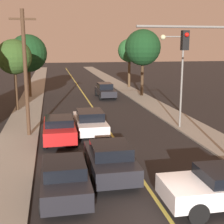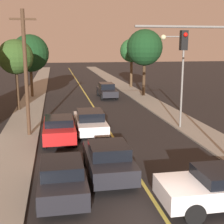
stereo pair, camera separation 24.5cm
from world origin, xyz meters
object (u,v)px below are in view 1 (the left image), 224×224
car_near_lane_second (90,121)px  car_outer_lane_front (65,178)px  tree_right_near (129,51)px  utility_pole_left (25,72)px  tree_left_near (14,57)px  tree_left_far (28,53)px  car_outer_lane_second (59,128)px  traffic_signal_mast (216,69)px  tree_right_far (143,48)px  car_far_oncoming (105,90)px  streetlamp_right (177,68)px  car_near_lane_front (110,159)px  car_crossing_right (223,186)px

car_near_lane_second → car_outer_lane_front: size_ratio=1.20×
car_near_lane_second → tree_right_near: (8.20, 21.68, 4.29)m
car_near_lane_second → utility_pole_left: (-4.04, -0.19, 3.43)m
tree_left_near → tree_left_far: tree_left_far is taller
car_outer_lane_second → traffic_signal_mast: 9.82m
tree_left_near → tree_right_far: 14.70m
tree_left_far → traffic_signal_mast: bearing=-65.5°
car_far_oncoming → tree_left_near: tree_left_near is taller
car_outer_lane_second → traffic_signal_mast: size_ratio=0.64×
car_outer_lane_second → tree_right_far: (9.95, 15.78, 4.75)m
car_far_oncoming → car_outer_lane_front: bearing=76.4°
tree_left_near → streetlamp_right: bearing=-35.8°
utility_pole_left → tree_left_far: (-0.84, 15.94, 0.73)m
car_near_lane_second → car_far_oncoming: (3.49, 14.10, 0.03)m
car_near_lane_second → tree_right_far: tree_right_far is taller
car_near_lane_front → tree_left_far: bearing=101.9°
car_near_lane_front → utility_pole_left: (-4.04, 7.24, 3.41)m
car_outer_lane_front → traffic_signal_mast: size_ratio=0.61×
traffic_signal_mast → streetlamp_right: traffic_signal_mast is taller
car_outer_lane_second → streetlamp_right: (8.14, 1.49, 3.48)m
car_far_oncoming → tree_left_far: 9.47m
car_outer_lane_second → streetlamp_right: streetlamp_right is taller
car_near_lane_second → car_outer_lane_front: car_near_lane_second is taller
tree_right_near → tree_right_far: size_ratio=0.88×
car_outer_lane_front → car_crossing_right: bearing=-18.8°
car_near_lane_front → car_near_lane_second: size_ratio=0.86×
car_outer_lane_front → car_outer_lane_second: bearing=90.0°
car_outer_lane_second → car_crossing_right: car_outer_lane_second is taller
streetlamp_right → tree_left_far: tree_left_far is taller
tree_left_near → tree_right_near: 19.25m
car_outer_lane_front → tree_right_near: 32.58m
car_outer_lane_second → tree_right_far: tree_right_far is taller
car_outer_lane_second → tree_right_far: size_ratio=0.58×
tree_left_far → tree_right_near: tree_left_far is taller
car_outer_lane_second → car_crossing_right: (5.68, -9.24, -0.03)m
car_near_lane_front → car_far_oncoming: car_far_oncoming is taller
tree_right_far → streetlamp_right: bearing=-97.2°
car_crossing_right → tree_right_far: bearing=-9.7°
car_far_oncoming → tree_right_far: (4.37, 0.05, 4.74)m
utility_pole_left → traffic_signal_mast: bearing=-34.7°
traffic_signal_mast → tree_left_near: 18.51m
car_crossing_right → tree_right_near: bearing=-8.1°
tree_left_near → tree_left_far: bearing=84.6°
traffic_signal_mast → tree_right_far: size_ratio=0.91×
tree_left_far → tree_right_far: tree_right_far is taller
car_outer_lane_front → car_crossing_right: (5.68, -1.93, 0.02)m
car_far_oncoming → tree_left_far: tree_left_far is taller
car_near_lane_front → car_outer_lane_second: (-2.10, 5.80, 0.00)m
tree_right_near → tree_right_far: bearing=-92.6°
car_outer_lane_front → tree_left_far: size_ratio=0.60×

